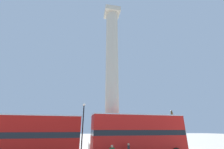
% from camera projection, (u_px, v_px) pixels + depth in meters
% --- Properties ---
extents(monument_column, '(5.95, 5.95, 24.62)m').
position_uv_depth(monument_column, '(112.00, 90.00, 22.41)').
color(monument_column, '#BCB29E').
rests_on(monument_column, ground_plane).
extents(bus_a, '(10.44, 3.15, 4.24)m').
position_uv_depth(bus_a, '(27.00, 135.00, 14.88)').
color(bus_a, '#B7140F').
rests_on(bus_a, ground_plane).
extents(bus_b, '(10.73, 3.28, 4.48)m').
position_uv_depth(bus_b, '(138.00, 133.00, 17.07)').
color(bus_b, red).
rests_on(bus_b, ground_plane).
extents(equestrian_statue, '(3.59, 3.08, 5.95)m').
position_uv_depth(equestrian_statue, '(175.00, 137.00, 24.23)').
color(equestrian_statue, '#BCB29E').
rests_on(equestrian_statue, ground_plane).
extents(street_lamp, '(0.37, 0.37, 6.08)m').
position_uv_depth(street_lamp, '(83.00, 127.00, 18.38)').
color(street_lamp, black).
rests_on(street_lamp, ground_plane).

